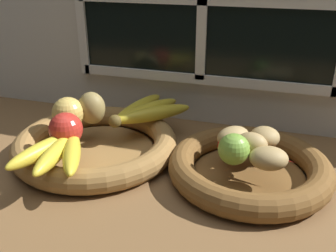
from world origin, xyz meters
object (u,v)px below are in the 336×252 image
apple_golden_left (68,113)px  chili_pepper (256,153)px  pear_brown (92,108)px  lime_near (234,150)px  banana_bunch_front (57,151)px  potato_small (269,157)px  banana_bunch_back (145,111)px  potato_large (251,144)px  potato_back (265,137)px  potato_oblong (233,137)px  fruit_bowl_left (96,144)px  fruit_bowl_right (249,168)px  apple_red_front (66,129)px

apple_golden_left → chili_pepper: 41.26cm
pear_brown → lime_near: pear_brown is taller
apple_golden_left → banana_bunch_front: (5.41, -13.16, -1.91)cm
banana_bunch_front → chili_pepper: 37.60cm
apple_golden_left → potato_small: (43.66, -4.53, -1.44)cm
apple_golden_left → banana_bunch_back: bearing=36.6°
apple_golden_left → pear_brown: bearing=43.8°
pear_brown → potato_large: 36.66cm
potato_large → banana_bunch_back: bearing=155.9°
banana_bunch_back → lime_near: 28.08cm
potato_back → potato_oblong: (-6.09, -1.74, 0.01)cm
banana_bunch_back → apple_golden_left: bearing=-143.4°
pear_brown → potato_oblong: 32.50cm
potato_oblong → potato_small: bearing=-41.4°
fruit_bowl_left → potato_oblong: bearing=5.9°
fruit_bowl_right → apple_golden_left: apple_golden_left is taller
fruit_bowl_right → apple_red_front: 37.32cm
pear_brown → potato_oblong: (32.41, -1.70, -1.66)cm
fruit_bowl_right → potato_large: bearing=90.0°
fruit_bowl_left → potato_back: (35.55, 4.78, 4.79)cm
fruit_bowl_left → banana_bunch_back: (7.39, 11.60, 4.36)cm
banana_bunch_back → potato_back: size_ratio=3.31×
potato_large → lime_near: (-2.81, -4.22, 0.55)cm
banana_bunch_front → chili_pepper: banana_bunch_front is taller
banana_bunch_back → potato_small: 33.10cm
banana_bunch_front → potato_large: bearing=19.2°
banana_bunch_front → chili_pepper: bearing=18.0°
pear_brown → banana_bunch_back: size_ratio=0.37×
apple_golden_left → lime_near: size_ratio=1.20×
fruit_bowl_left → potato_small: 37.33cm
fruit_bowl_right → potato_oblong: size_ratio=4.50×
potato_back → potato_oblong: same height
banana_bunch_back → potato_oblong: bearing=-21.2°
fruit_bowl_left → lime_near: bearing=-7.9°
banana_bunch_front → lime_near: size_ratio=3.08×
chili_pepper → potato_back: bearing=89.8°
apple_red_front → banana_bunch_back: (10.29, 17.94, -1.75)cm
lime_near → chili_pepper: lime_near is taller
potato_back → potato_small: 8.37cm
fruit_bowl_right → potato_small: size_ratio=4.56×
fruit_bowl_left → fruit_bowl_right: bearing=0.0°
potato_large → potato_oblong: size_ratio=0.87×
fruit_bowl_right → potato_large: (0.00, 0.00, 5.09)cm
lime_near → pear_brown: bearing=165.0°
apple_golden_left → banana_bunch_front: 14.36cm
potato_large → potato_small: bearing=-45.0°
pear_brown → apple_golden_left: bearing=-136.2°
apple_golden_left → pear_brown: pear_brown is taller
potato_large → potato_oblong: bearing=142.1°
pear_brown → potato_large: bearing=-7.4°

